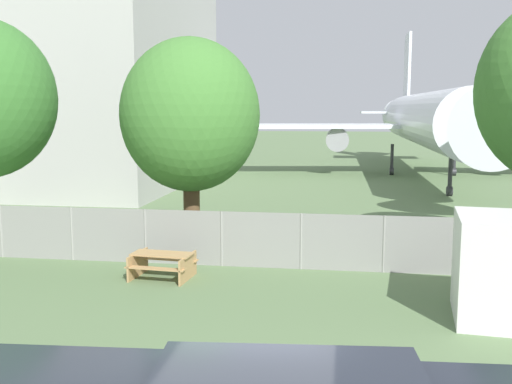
# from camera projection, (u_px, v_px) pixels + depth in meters

# --- Properties ---
(perimeter_fence) EXTENTS (56.07, 0.07, 1.79)m
(perimeter_fence) POSITION_uv_depth(u_px,v_px,m) (301.00, 241.00, 18.76)
(perimeter_fence) COLOR gray
(perimeter_fence) RESTS_ON ground
(airplane) EXTENTS (29.91, 37.15, 11.81)m
(airplane) POSITION_uv_depth(u_px,v_px,m) (427.00, 120.00, 43.41)
(airplane) COLOR white
(airplane) RESTS_ON ground
(picnic_bench_near_cabin) EXTENTS (1.92, 1.55, 0.76)m
(picnic_bench_near_cabin) POSITION_uv_depth(u_px,v_px,m) (162.00, 263.00, 17.83)
(picnic_bench_near_cabin) COLOR tan
(picnic_bench_near_cabin) RESTS_ON ground
(tree_left_of_cabin) EXTENTS (4.78, 4.78, 7.43)m
(tree_left_of_cabin) POSITION_uv_depth(u_px,v_px,m) (190.00, 116.00, 20.47)
(tree_left_of_cabin) COLOR brown
(tree_left_of_cabin) RESTS_ON ground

